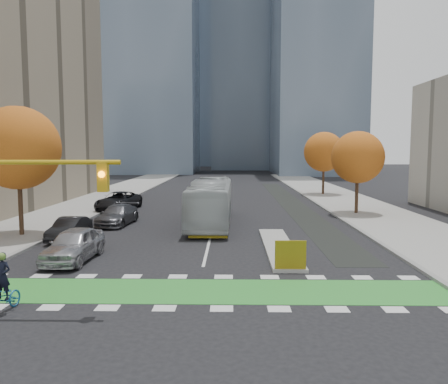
{
  "coord_description": "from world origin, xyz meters",
  "views": [
    {
      "loc": [
        1.34,
        -15.11,
        5.53
      ],
      "look_at": [
        0.89,
        10.76,
        3.0
      ],
      "focal_mm": 35.0,
      "sensor_mm": 36.0,
      "label": 1
    }
  ],
  "objects_px": {
    "hazard_board": "(290,255)",
    "cyclist": "(3,293)",
    "tree_east_near": "(358,157)",
    "parked_car_d": "(119,201)",
    "tree_east_far": "(324,152)",
    "parked_car_b": "(70,229)",
    "bus": "(211,202)",
    "parked_car_a": "(74,245)",
    "parked_car_c": "(117,215)",
    "tree_west": "(18,148)"
  },
  "relations": [
    {
      "from": "hazard_board",
      "to": "cyclist",
      "type": "relative_size",
      "value": 0.67
    },
    {
      "from": "tree_east_near",
      "to": "parked_car_d",
      "type": "height_order",
      "value": "tree_east_near"
    },
    {
      "from": "tree_east_far",
      "to": "parked_car_b",
      "type": "bearing_deg",
      "value": -128.12
    },
    {
      "from": "cyclist",
      "to": "bus",
      "type": "distance_m",
      "value": 18.75
    },
    {
      "from": "tree_east_near",
      "to": "parked_car_d",
      "type": "relative_size",
      "value": 1.19
    },
    {
      "from": "cyclist",
      "to": "parked_car_a",
      "type": "height_order",
      "value": "cyclist"
    },
    {
      "from": "parked_car_a",
      "to": "tree_east_near",
      "type": "bearing_deg",
      "value": 43.22
    },
    {
      "from": "bus",
      "to": "parked_car_c",
      "type": "xyz_separation_m",
      "value": [
        -6.88,
        -0.26,
        -0.94
      ]
    },
    {
      "from": "cyclist",
      "to": "tree_west",
      "type": "bearing_deg",
      "value": 122.01
    },
    {
      "from": "hazard_board",
      "to": "tree_west",
      "type": "distance_m",
      "value": 18.44
    },
    {
      "from": "hazard_board",
      "to": "tree_east_near",
      "type": "height_order",
      "value": "tree_east_near"
    },
    {
      "from": "hazard_board",
      "to": "parked_car_b",
      "type": "distance_m",
      "value": 14.37
    },
    {
      "from": "hazard_board",
      "to": "bus",
      "type": "xyz_separation_m",
      "value": [
        -4.18,
        12.56,
        0.87
      ]
    },
    {
      "from": "tree_west",
      "to": "parked_car_b",
      "type": "relative_size",
      "value": 1.99
    },
    {
      "from": "parked_car_d",
      "to": "tree_east_far",
      "type": "bearing_deg",
      "value": 40.13
    },
    {
      "from": "tree_west",
      "to": "tree_east_far",
      "type": "xyz_separation_m",
      "value": [
        24.5,
        26.0,
        -0.38
      ]
    },
    {
      "from": "hazard_board",
      "to": "parked_car_a",
      "type": "xyz_separation_m",
      "value": [
        -10.5,
        1.86,
        0.02
      ]
    },
    {
      "from": "parked_car_c",
      "to": "parked_car_a",
      "type": "bearing_deg",
      "value": -80.91
    },
    {
      "from": "hazard_board",
      "to": "tree_west",
      "type": "bearing_deg",
      "value": 154.01
    },
    {
      "from": "tree_west",
      "to": "parked_car_b",
      "type": "bearing_deg",
      "value": -14.66
    },
    {
      "from": "hazard_board",
      "to": "tree_east_near",
      "type": "distance_m",
      "value": 19.93
    },
    {
      "from": "parked_car_a",
      "to": "parked_car_c",
      "type": "distance_m",
      "value": 10.46
    },
    {
      "from": "bus",
      "to": "parked_car_b",
      "type": "height_order",
      "value": "bus"
    },
    {
      "from": "bus",
      "to": "parked_car_a",
      "type": "relative_size",
      "value": 2.5
    },
    {
      "from": "hazard_board",
      "to": "parked_car_d",
      "type": "relative_size",
      "value": 0.23
    },
    {
      "from": "hazard_board",
      "to": "parked_car_d",
      "type": "height_order",
      "value": "parked_car_d"
    },
    {
      "from": "tree_east_near",
      "to": "cyclist",
      "type": "relative_size",
      "value": 3.4
    },
    {
      "from": "tree_west",
      "to": "parked_car_c",
      "type": "bearing_deg",
      "value": 42.36
    },
    {
      "from": "tree_east_far",
      "to": "parked_car_a",
      "type": "bearing_deg",
      "value": -120.75
    },
    {
      "from": "hazard_board",
      "to": "tree_east_far",
      "type": "height_order",
      "value": "tree_east_far"
    },
    {
      "from": "tree_east_far",
      "to": "parked_car_d",
      "type": "relative_size",
      "value": 1.28
    },
    {
      "from": "tree_east_near",
      "to": "parked_car_c",
      "type": "xyz_separation_m",
      "value": [
        -19.06,
        -5.49,
        -4.14
      ]
    },
    {
      "from": "tree_west",
      "to": "tree_east_far",
      "type": "height_order",
      "value": "tree_west"
    },
    {
      "from": "tree_west",
      "to": "parked_car_d",
      "type": "bearing_deg",
      "value": 76.34
    },
    {
      "from": "parked_car_a",
      "to": "parked_car_b",
      "type": "relative_size",
      "value": 1.16
    },
    {
      "from": "tree_east_near",
      "to": "parked_car_c",
      "type": "bearing_deg",
      "value": -163.92
    },
    {
      "from": "tree_west",
      "to": "parked_car_d",
      "type": "height_order",
      "value": "tree_west"
    },
    {
      "from": "cyclist",
      "to": "parked_car_c",
      "type": "distance_m",
      "value": 17.42
    },
    {
      "from": "parked_car_c",
      "to": "parked_car_b",
      "type": "bearing_deg",
      "value": -99.91
    },
    {
      "from": "tree_east_far",
      "to": "parked_car_a",
      "type": "distance_m",
      "value": 37.43
    },
    {
      "from": "parked_car_d",
      "to": "bus",
      "type": "bearing_deg",
      "value": -32.95
    },
    {
      "from": "tree_east_far",
      "to": "parked_car_a",
      "type": "relative_size",
      "value": 1.6
    },
    {
      "from": "cyclist",
      "to": "parked_car_c",
      "type": "height_order",
      "value": "cyclist"
    },
    {
      "from": "tree_east_far",
      "to": "hazard_board",
      "type": "bearing_deg",
      "value": -104.12
    },
    {
      "from": "parked_car_a",
      "to": "parked_car_d",
      "type": "distance_m",
      "value": 18.45
    },
    {
      "from": "hazard_board",
      "to": "parked_car_d",
      "type": "xyz_separation_m",
      "value": [
        -13.0,
        20.14,
        0.03
      ]
    },
    {
      "from": "hazard_board",
      "to": "tree_west",
      "type": "relative_size",
      "value": 0.17
    },
    {
      "from": "tree_east_near",
      "to": "parked_car_b",
      "type": "bearing_deg",
      "value": -152.14
    },
    {
      "from": "tree_east_near",
      "to": "cyclist",
      "type": "height_order",
      "value": "tree_east_near"
    },
    {
      "from": "cyclist",
      "to": "bus",
      "type": "relative_size",
      "value": 0.17
    }
  ]
}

